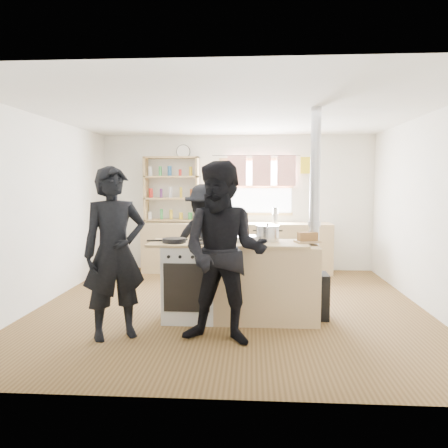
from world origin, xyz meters
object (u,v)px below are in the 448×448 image
at_px(roast_tray, 242,238).
at_px(stockpot_counter, 268,233).
at_px(stockpot_stove, 211,233).
at_px(bread_board, 308,238).
at_px(flue_heater, 313,265).
at_px(thermos, 275,216).
at_px(skillet_greens, 174,240).
at_px(cooking_island, 240,281).
at_px(person_far, 205,242).
at_px(person_near_left, 115,253).
at_px(person_near_right, 224,253).

bearing_deg(roast_tray, stockpot_counter, 8.84).
bearing_deg(stockpot_stove, roast_tray, -18.00).
relative_size(bread_board, flue_heater, 0.13).
bearing_deg(roast_tray, thermos, 78.93).
distance_m(skillet_greens, roast_tray, 0.81).
bearing_deg(roast_tray, cooking_island, -107.07).
distance_m(stockpot_counter, person_far, 1.14).
relative_size(stockpot_stove, person_near_left, 0.13).
bearing_deg(skillet_greens, cooking_island, 6.15).
relative_size(roast_tray, bread_board, 1.24).
relative_size(skillet_greens, person_far, 0.19).
bearing_deg(roast_tray, person_near_right, -101.09).
bearing_deg(cooking_island, thermos, 78.77).
bearing_deg(person_near_right, person_far, 112.68).
height_order(bread_board, person_near_left, person_near_left).
height_order(cooking_island, person_near_right, person_near_right).
bearing_deg(skillet_greens, bread_board, 3.82).
relative_size(skillet_greens, person_near_right, 0.17).
bearing_deg(thermos, stockpot_stove, -109.52).
distance_m(cooking_island, flue_heater, 0.90).
relative_size(thermos, stockpot_counter, 0.94).
xyz_separation_m(cooking_island, roast_tray, (0.02, 0.08, 0.50)).
xyz_separation_m(stockpot_counter, bread_board, (0.46, -0.10, -0.04)).
height_order(skillet_greens, person_far, person_far).
xyz_separation_m(skillet_greens, flue_heater, (1.64, 0.21, -0.31)).
distance_m(skillet_greens, stockpot_stove, 0.50).
distance_m(skillet_greens, person_near_left, 0.79).
relative_size(stockpot_counter, person_near_right, 0.15).
bearing_deg(thermos, person_near_left, -118.05).
relative_size(skillet_greens, roast_tray, 0.79).
distance_m(skillet_greens, stockpot_counter, 1.11).
bearing_deg(flue_heater, stockpot_stove, 176.46).
bearing_deg(cooking_island, stockpot_stove, 150.99).
bearing_deg(person_far, stockpot_stove, 115.31).
bearing_deg(stockpot_counter, thermos, 85.08).
relative_size(cooking_island, roast_tray, 4.94).
xyz_separation_m(thermos, skillet_greens, (-1.32, -2.85, -0.08)).
distance_m(stockpot_stove, stockpot_counter, 0.69).
relative_size(skillet_greens, stockpot_stove, 1.36).
xyz_separation_m(skillet_greens, roast_tray, (0.79, 0.16, 0.01)).
relative_size(stockpot_stove, bread_board, 0.72).
bearing_deg(stockpot_stove, cooking_island, -29.01).
bearing_deg(flue_heater, thermos, 96.96).
height_order(stockpot_stove, stockpot_counter, stockpot_counter).
distance_m(thermos, person_near_right, 3.61).
distance_m(thermos, person_far, 2.19).
bearing_deg(cooking_island, stockpot_counter, 20.71).
height_order(flue_heater, person_far, flue_heater).
bearing_deg(flue_heater, cooking_island, -171.93).
bearing_deg(person_far, flue_heater, 164.67).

